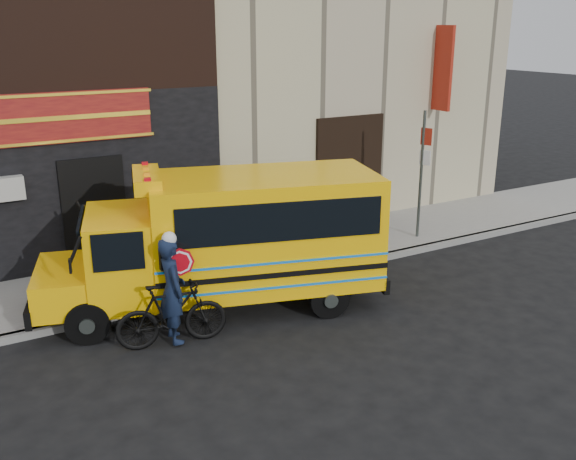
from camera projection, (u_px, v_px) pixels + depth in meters
The scene contains 8 objects.
ground at pixel (339, 329), 12.30m from camera, with size 120.00×120.00×0.00m, color black.
curb at pixel (274, 281), 14.42m from camera, with size 40.00×0.20×0.15m, color gray.
sidewalk at pixel (245, 260), 15.66m from camera, with size 40.00×3.00×0.15m, color gray.
building at pixel (145, 5), 19.02m from camera, with size 20.00×10.70×12.00m.
school_bus at pixel (231, 237), 12.85m from camera, with size 7.22×3.94×2.92m.
sign_pole at pixel (422, 172), 16.65m from camera, with size 0.13×0.29×3.50m.
bicycle at pixel (172, 314), 11.52m from camera, with size 0.57×2.01×1.21m, color black.
cyclist at pixel (172, 292), 11.50m from camera, with size 0.72×0.47×1.98m, color black.
Camera 1 is at (-6.40, -9.15, 5.59)m, focal length 40.00 mm.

